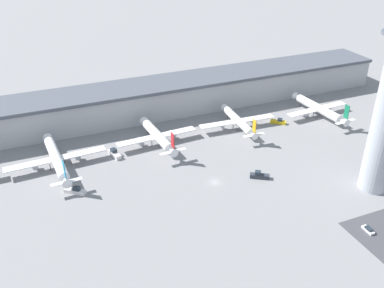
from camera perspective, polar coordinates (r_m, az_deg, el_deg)
The scene contains 11 objects.
ground_plane at distance 166.51m, azimuth 3.04°, elevation -5.12°, with size 1000.00×1000.00×0.00m, color gray.
terminal_building at distance 220.20m, azimuth -4.83°, elevation 6.10°, with size 257.12×25.00×16.47m.
airplane_gate_bravo at distance 181.35m, azimuth -17.64°, elevation -1.88°, with size 40.93×41.22×13.20m.
airplane_gate_charlie at distance 190.70m, azimuth -4.60°, elevation 1.07°, with size 37.41×35.30×13.27m.
airplane_gate_delta at distance 205.54m, azimuth 6.18°, elevation 3.07°, with size 38.25×34.76×11.96m.
airplane_gate_echo at distance 227.02m, azimuth 16.53°, elevation 4.55°, with size 35.59×38.76×13.00m.
service_truck_catering at distance 170.39m, azimuth 8.97°, elevation -4.19°, with size 7.66×6.00×3.00m.
service_truck_fuel at distance 185.95m, azimuth -10.30°, elevation -1.27°, with size 4.29×8.52×3.19m.
service_truck_baggage at distance 165.59m, azimuth -15.29°, elevation -6.05°, with size 7.85×6.92×2.81m.
service_truck_water at distance 215.59m, azimuth 11.45°, elevation 2.94°, with size 7.20×6.77×2.68m.
car_maroon_suv at distance 154.21m, azimuth 22.45°, elevation -10.52°, with size 1.92×4.63×1.51m.
Camera 1 is at (-61.82, -123.83, 92.58)m, focal length 40.00 mm.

